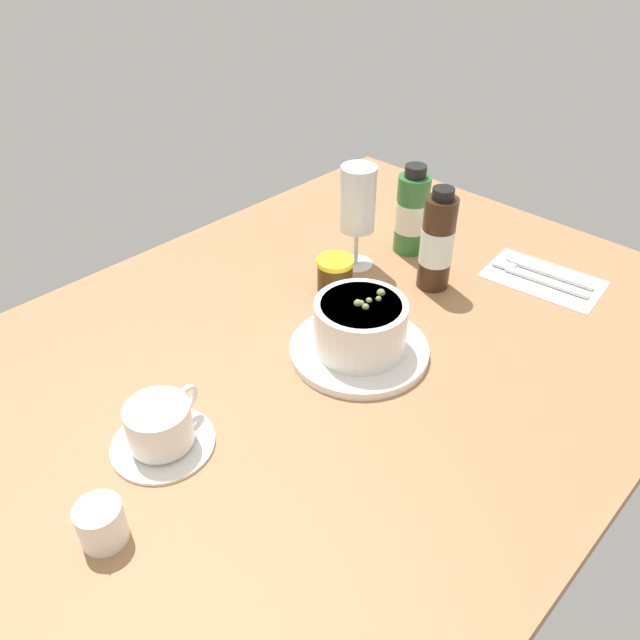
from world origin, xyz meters
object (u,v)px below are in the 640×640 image
(creamer_jug, at_px, (101,524))
(jam_jar, at_px, (335,275))
(cutlery_setting, at_px, (541,277))
(sauce_bottle_green, at_px, (412,213))
(wine_glass, at_px, (358,203))
(coffee_cup, at_px, (161,428))
(sauce_bottle_brown, at_px, (437,243))
(porridge_bowl, at_px, (360,330))

(creamer_jug, distance_m, jam_jar, 0.52)
(cutlery_setting, xyz_separation_m, sauce_bottle_green, (-0.08, 0.22, 0.07))
(wine_glass, distance_m, sauce_bottle_green, 0.12)
(cutlery_setting, height_order, coffee_cup, coffee_cup)
(sauce_bottle_brown, bearing_deg, wine_glass, 105.72)
(cutlery_setting, height_order, sauce_bottle_green, sauce_bottle_green)
(cutlery_setting, height_order, wine_glass, wine_glass)
(coffee_cup, xyz_separation_m, wine_glass, (0.47, 0.11, 0.09))
(jam_jar, xyz_separation_m, sauce_bottle_green, (0.19, -0.01, 0.04))
(coffee_cup, relative_size, jam_jar, 2.15)
(sauce_bottle_brown, height_order, sauce_bottle_green, sauce_bottle_brown)
(sauce_bottle_brown, relative_size, sauce_bottle_green, 1.08)
(jam_jar, xyz_separation_m, sauce_bottle_brown, (0.12, -0.11, 0.05))
(sauce_bottle_green, bearing_deg, porridge_bowl, -155.58)
(porridge_bowl, distance_m, sauce_bottle_green, 0.31)
(cutlery_setting, height_order, creamer_jug, creamer_jug)
(cutlery_setting, xyz_separation_m, wine_glass, (-0.18, 0.25, 0.11))
(jam_jar, relative_size, sauce_bottle_brown, 0.35)
(coffee_cup, relative_size, sauce_bottle_brown, 0.75)
(coffee_cup, bearing_deg, porridge_bowl, -10.72)
(coffee_cup, bearing_deg, cutlery_setting, -12.67)
(porridge_bowl, xyz_separation_m, jam_jar, (0.09, 0.13, -0.01))
(creamer_jug, bearing_deg, wine_glass, 16.37)
(creamer_jug, height_order, sauce_bottle_brown, sauce_bottle_brown)
(cutlery_setting, height_order, jam_jar, jam_jar)
(cutlery_setting, bearing_deg, coffee_cup, 167.33)
(wine_glass, height_order, sauce_bottle_brown, wine_glass)
(jam_jar, height_order, sauce_bottle_green, sauce_bottle_green)
(porridge_bowl, bearing_deg, cutlery_setting, -14.24)
(coffee_cup, distance_m, sauce_bottle_green, 0.58)
(jam_jar, distance_m, sauce_bottle_brown, 0.17)
(porridge_bowl, bearing_deg, creamer_jug, -178.71)
(wine_glass, bearing_deg, creamer_jug, -163.63)
(cutlery_setting, xyz_separation_m, creamer_jug, (-0.77, 0.08, 0.02))
(porridge_bowl, height_order, wine_glass, wine_glass)
(wine_glass, bearing_deg, sauce_bottle_green, -18.73)
(porridge_bowl, height_order, sauce_bottle_brown, sauce_bottle_brown)
(jam_jar, bearing_deg, creamer_jug, -164.09)
(porridge_bowl, xyz_separation_m, sauce_bottle_green, (0.28, 0.13, 0.03))
(sauce_bottle_green, bearing_deg, jam_jar, 178.13)
(porridge_bowl, xyz_separation_m, creamer_jug, (-0.41, -0.01, -0.02))
(porridge_bowl, relative_size, jam_jar, 3.31)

